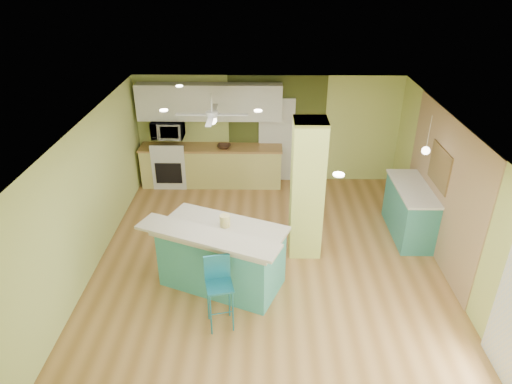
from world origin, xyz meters
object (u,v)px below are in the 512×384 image
bar_stool (218,281)px  fruit_bowl (224,146)px  canister (225,221)px  peninsula (221,256)px  side_counter (410,211)px

bar_stool → fruit_bowl: size_ratio=3.61×
fruit_bowl → canister: size_ratio=1.63×
bar_stool → canister: bearing=75.1°
peninsula → bar_stool: 0.90m
peninsula → canister: 0.60m
side_counter → canister: 3.75m
peninsula → bar_stool: size_ratio=2.13×
peninsula → side_counter: 3.81m
canister → fruit_bowl: bearing=94.8°
side_counter → fruit_bowl: (-3.69, 2.04, 0.47)m
peninsula → fruit_bowl: 3.64m
fruit_bowl → canister: canister is taller
side_counter → fruit_bowl: size_ratio=5.06×
side_counter → canister: size_ratio=8.24×
bar_stool → fruit_bowl: 4.50m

